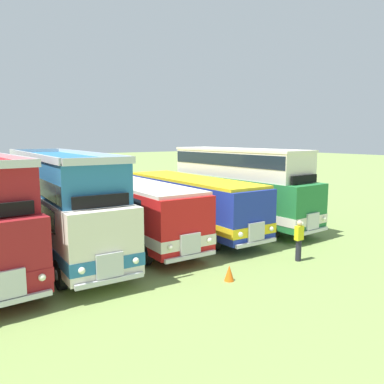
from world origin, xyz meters
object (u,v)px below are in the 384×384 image
bus_fourth_in_row (135,208)px  marshal_person (299,240)px  bus_third_in_row (61,201)px  bus_fifth_in_row (191,201)px  cone_mid_row (229,273)px  bus_sixth_in_row (240,183)px

bus_fourth_in_row → marshal_person: size_ratio=5.71×
bus_third_in_row → bus_fifth_in_row: bearing=-1.5°
cone_mid_row → marshal_person: size_ratio=0.34×
bus_sixth_in_row → cone_mid_row: bus_sixth_in_row is taller
bus_fourth_in_row → cone_mid_row: size_ratio=16.97×
marshal_person → bus_sixth_in_row: bearing=69.1°
bus_third_in_row → bus_fourth_in_row: size_ratio=1.17×
cone_mid_row → bus_fourth_in_row: bearing=94.3°
bus_fifth_in_row → cone_mid_row: bearing=-113.8°
bus_third_in_row → bus_fifth_in_row: (6.84, -0.18, -0.61)m
bus_fourth_in_row → bus_third_in_row: bearing=175.5°
bus_fourth_in_row → cone_mid_row: 6.72m
bus_third_in_row → marshal_person: size_ratio=6.66×
bus_fifth_in_row → bus_sixth_in_row: (3.41, -0.03, 0.72)m
bus_fourth_in_row → bus_sixth_in_row: 6.87m
bus_third_in_row → bus_sixth_in_row: size_ratio=1.14×
bus_sixth_in_row → cone_mid_row: size_ratio=17.40×
bus_fifth_in_row → bus_sixth_in_row: size_ratio=1.00×
bus_sixth_in_row → cone_mid_row: 9.41m
bus_fifth_in_row → marshal_person: size_ratio=5.86×
cone_mid_row → bus_third_in_row: bearing=119.8°
bus_fourth_in_row → cone_mid_row: bus_fourth_in_row is taller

